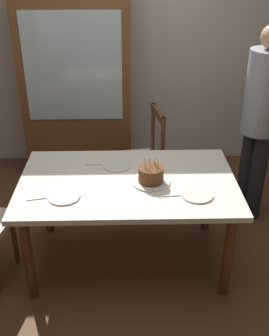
{
  "coord_description": "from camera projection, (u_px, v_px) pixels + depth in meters",
  "views": [
    {
      "loc": [
        -0.01,
        -2.6,
        2.25
      ],
      "look_at": [
        0.05,
        0.0,
        0.83
      ],
      "focal_mm": 44.24,
      "sensor_mm": 36.0,
      "label": 1
    }
  ],
  "objects": [
    {
      "name": "fork_near_guest",
      "position": [
        174.0,
        196.0,
        2.82
      ],
      "size": [
        0.18,
        0.03,
        0.01
      ],
      "primitive_type": "cube",
      "rotation": [
        0.0,
        0.0,
        0.07
      ],
      "color": "silver",
      "rests_on": "dining_table"
    },
    {
      "name": "plate_far_side",
      "position": [
        117.0,
        165.0,
        3.2
      ],
      "size": [
        0.22,
        0.22,
        0.01
      ],
      "primitive_type": "cylinder",
      "color": "silver",
      "rests_on": "dining_table"
    },
    {
      "name": "chair_spindle_back",
      "position": [
        139.0,
        161.0,
        3.86
      ],
      "size": [
        0.51,
        0.51,
        0.95
      ],
      "color": "beige",
      "rests_on": "ground"
    },
    {
      "name": "back_wall",
      "position": [
        126.0,
        45.0,
        4.36
      ],
      "size": [
        6.4,
        0.1,
        2.6
      ],
      "primitive_type": "cube",
      "color": "beige",
      "rests_on": "ground"
    },
    {
      "name": "china_cabinet",
      "position": [
        77.0,
        86.0,
        4.26
      ],
      "size": [
        1.1,
        0.45,
        1.9
      ],
      "color": "brown",
      "rests_on": "ground"
    },
    {
      "name": "fork_near_celebrant",
      "position": [
        40.0,
        198.0,
        2.79
      ],
      "size": [
        0.18,
        0.05,
        0.01
      ],
      "primitive_type": "cube",
      "rotation": [
        0.0,
        0.0,
        0.21
      ],
      "color": "silver",
      "rests_on": "dining_table"
    },
    {
      "name": "dining_table",
      "position": [
        128.0,
        190.0,
        3.05
      ],
      "size": [
        1.58,
        0.98,
        0.73
      ],
      "color": "silver",
      "rests_on": "ground"
    },
    {
      "name": "ground",
      "position": [
        128.0,
        258.0,
        3.36
      ],
      "size": [
        6.4,
        6.4,
        0.0
      ],
      "primitive_type": "plane",
      "color": "brown"
    },
    {
      "name": "birthday_cake",
      "position": [
        151.0,
        176.0,
        2.95
      ],
      "size": [
        0.28,
        0.28,
        0.19
      ],
      "color": "silver",
      "rests_on": "dining_table"
    },
    {
      "name": "plate_near_guest",
      "position": [
        197.0,
        195.0,
        2.82
      ],
      "size": [
        0.22,
        0.22,
        0.01
      ],
      "primitive_type": "cylinder",
      "color": "silver",
      "rests_on": "dining_table"
    },
    {
      "name": "plate_near_celebrant",
      "position": [
        64.0,
        197.0,
        2.8
      ],
      "size": [
        0.22,
        0.22,
        0.01
      ],
      "primitive_type": "cylinder",
      "color": "silver",
      "rests_on": "dining_table"
    },
    {
      "name": "fork_far_side",
      "position": [
        97.0,
        165.0,
        3.21
      ],
      "size": [
        0.18,
        0.03,
        0.01
      ],
      "primitive_type": "cube",
      "rotation": [
        0.0,
        0.0,
        -0.06
      ],
      "color": "silver",
      "rests_on": "dining_table"
    },
    {
      "name": "person_guest",
      "position": [
        261.0,
        115.0,
        3.46
      ],
      "size": [
        0.32,
        0.32,
        1.71
      ],
      "color": "#262328",
      "rests_on": "ground"
    }
  ]
}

